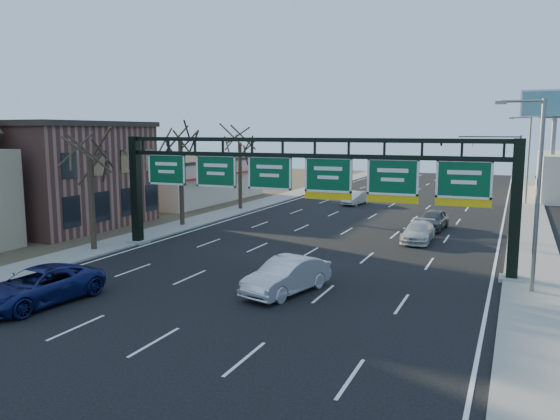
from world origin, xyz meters
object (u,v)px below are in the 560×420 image
at_px(car_white_wagon, 418,232).
at_px(sign_gantry, 301,182).
at_px(car_blue_suv, 38,286).
at_px(car_silver_sedan, 287,276).

bearing_deg(car_white_wagon, sign_gantry, -124.17).
xyz_separation_m(car_blue_suv, car_silver_sedan, (9.38, 5.88, 0.02)).
bearing_deg(car_white_wagon, car_silver_sedan, -104.23).
height_order(car_silver_sedan, car_white_wagon, car_silver_sedan).
xyz_separation_m(car_silver_sedan, car_white_wagon, (3.62, 14.72, -0.15)).
xyz_separation_m(sign_gantry, car_white_wagon, (5.49, 8.20, -3.95)).
xyz_separation_m(car_blue_suv, car_white_wagon, (13.00, 20.61, -0.12)).
height_order(car_blue_suv, car_white_wagon, car_blue_suv).
bearing_deg(car_silver_sedan, car_blue_suv, -133.19).
bearing_deg(car_blue_suv, car_white_wagon, 64.22).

